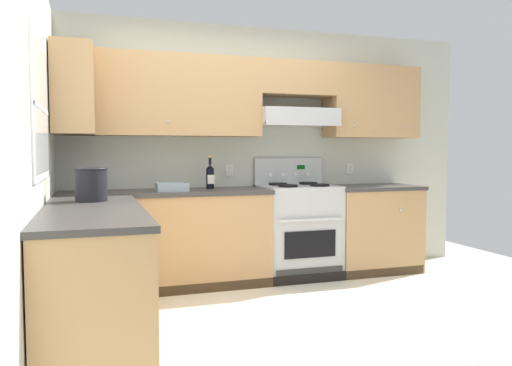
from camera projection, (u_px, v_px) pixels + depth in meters
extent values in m
plane|color=beige|center=(271.00, 324.00, 3.73)|extent=(7.04, 7.04, 0.00)
cube|color=beige|center=(260.00, 151.00, 5.33)|extent=(4.68, 0.12, 2.55)
cube|color=tan|center=(165.00, 95.00, 4.75)|extent=(1.82, 0.34, 0.76)
cube|color=tan|center=(371.00, 102.00, 5.44)|extent=(1.01, 0.34, 0.76)
cube|color=tan|center=(294.00, 79.00, 5.14)|extent=(0.80, 0.34, 0.34)
cube|color=#B7BABC|center=(295.00, 117.00, 5.13)|extent=(0.80, 0.46, 0.17)
cube|color=#B7BABC|center=(304.00, 124.00, 4.93)|extent=(0.80, 0.03, 0.04)
sphere|color=silver|center=(168.00, 122.00, 4.59)|extent=(0.02, 0.02, 0.02)
sphere|color=silver|center=(355.00, 125.00, 5.19)|extent=(0.02, 0.02, 0.02)
sphere|color=silver|center=(405.00, 126.00, 5.38)|extent=(0.02, 0.02, 0.02)
cube|color=silver|center=(229.00, 170.00, 5.16)|extent=(0.08, 0.01, 0.12)
cube|color=silver|center=(229.00, 168.00, 5.16)|extent=(0.03, 0.00, 0.03)
cube|color=silver|center=(229.00, 172.00, 5.16)|extent=(0.03, 0.00, 0.03)
cube|color=silver|center=(350.00, 169.00, 5.59)|extent=(0.08, 0.01, 0.12)
cube|color=silver|center=(350.00, 167.00, 5.59)|extent=(0.03, 0.00, 0.03)
cube|color=silver|center=(350.00, 171.00, 5.59)|extent=(0.03, 0.00, 0.03)
cube|color=beige|center=(30.00, 151.00, 3.24)|extent=(0.12, 4.00, 2.55)
cube|color=white|center=(38.00, 109.00, 3.23)|extent=(0.04, 1.00, 0.92)
cube|color=white|center=(41.00, 109.00, 3.24)|extent=(0.01, 0.90, 0.82)
cube|color=white|center=(42.00, 109.00, 3.24)|extent=(0.01, 0.90, 0.02)
cube|color=tan|center=(73.00, 90.00, 4.32)|extent=(0.34, 0.64, 0.76)
cube|color=tan|center=(167.00, 241.00, 4.70)|extent=(1.89, 0.61, 0.87)
cube|color=#3D3A38|center=(167.00, 193.00, 4.67)|extent=(1.91, 0.63, 0.04)
cube|color=tan|center=(371.00, 230.00, 5.38)|extent=(0.92, 0.61, 0.87)
cube|color=#3D3A38|center=(372.00, 187.00, 5.35)|extent=(0.94, 0.63, 0.04)
cube|color=black|center=(262.00, 282.00, 4.73)|extent=(3.54, 0.06, 0.09)
sphere|color=silver|center=(127.00, 222.00, 4.27)|extent=(0.03, 0.03, 0.03)
sphere|color=silver|center=(400.00, 210.00, 5.11)|extent=(0.03, 0.03, 0.03)
cube|color=tan|center=(94.00, 279.00, 3.31)|extent=(0.61, 1.89, 0.87)
cube|color=#3D3A38|center=(92.00, 210.00, 3.28)|extent=(0.63, 1.91, 0.04)
cube|color=black|center=(137.00, 333.00, 3.42)|extent=(0.06, 1.85, 0.09)
cube|color=#B7BABC|center=(298.00, 232.00, 5.12)|extent=(0.76, 0.58, 0.91)
cube|color=black|center=(310.00, 244.00, 4.85)|extent=(0.53, 0.01, 0.26)
cylinder|color=silver|center=(311.00, 220.00, 4.81)|extent=(0.65, 0.02, 0.02)
cube|color=#333333|center=(310.00, 273.00, 4.86)|extent=(0.70, 0.01, 0.11)
cube|color=#B7BABC|center=(299.00, 186.00, 5.09)|extent=(0.76, 0.58, 0.02)
cube|color=#B7BABC|center=(289.00, 172.00, 5.34)|extent=(0.76, 0.04, 0.29)
cube|color=#053F0C|center=(301.00, 167.00, 5.36)|extent=(0.09, 0.01, 0.04)
cylinder|color=black|center=(288.00, 186.00, 4.90)|extent=(0.19, 0.19, 0.02)
cylinder|color=black|center=(288.00, 186.00, 4.90)|extent=(0.07, 0.07, 0.01)
cylinder|color=black|center=(320.00, 185.00, 5.01)|extent=(0.19, 0.19, 0.02)
cylinder|color=black|center=(320.00, 186.00, 5.01)|extent=(0.07, 0.07, 0.01)
cylinder|color=black|center=(278.00, 184.00, 5.17)|extent=(0.19, 0.19, 0.02)
cylinder|color=black|center=(278.00, 185.00, 5.17)|extent=(0.07, 0.07, 0.01)
cylinder|color=black|center=(308.00, 183.00, 5.27)|extent=(0.19, 0.19, 0.02)
cylinder|color=black|center=(308.00, 184.00, 5.28)|extent=(0.07, 0.07, 0.01)
cylinder|color=white|center=(271.00, 175.00, 5.26)|extent=(0.04, 0.02, 0.04)
cylinder|color=white|center=(283.00, 174.00, 5.30)|extent=(0.04, 0.02, 0.04)
cylinder|color=white|center=(296.00, 174.00, 5.35)|extent=(0.04, 0.02, 0.04)
cylinder|color=white|center=(308.00, 174.00, 5.39)|extent=(0.04, 0.02, 0.04)
cylinder|color=black|center=(210.00, 179.00, 4.88)|extent=(0.08, 0.08, 0.20)
cone|color=black|center=(210.00, 167.00, 4.88)|extent=(0.08, 0.08, 0.04)
cylinder|color=black|center=(210.00, 160.00, 4.87)|extent=(0.03, 0.03, 0.09)
cylinder|color=gold|center=(210.00, 157.00, 4.87)|extent=(0.03, 0.03, 0.02)
cube|color=silver|center=(211.00, 179.00, 4.85)|extent=(0.07, 0.00, 0.09)
cube|color=#9EADB7|center=(172.00, 190.00, 4.62)|extent=(0.23, 0.18, 0.02)
cube|color=#9EADB7|center=(174.00, 188.00, 4.52)|extent=(0.28, 0.01, 0.08)
cube|color=#9EADB7|center=(170.00, 186.00, 4.72)|extent=(0.28, 0.01, 0.08)
cube|color=#9EADB7|center=(157.00, 187.00, 4.58)|extent=(0.01, 0.19, 0.08)
cube|color=#9EADB7|center=(186.00, 186.00, 4.66)|extent=(0.01, 0.19, 0.08)
cylinder|color=black|center=(91.00, 185.00, 3.68)|extent=(0.23, 0.23, 0.24)
torus|color=black|center=(91.00, 169.00, 3.68)|extent=(0.24, 0.24, 0.01)
cylinder|color=white|center=(88.00, 186.00, 4.38)|extent=(0.14, 0.14, 0.13)
cylinder|color=#9E7A51|center=(88.00, 178.00, 4.37)|extent=(0.04, 0.04, 0.01)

